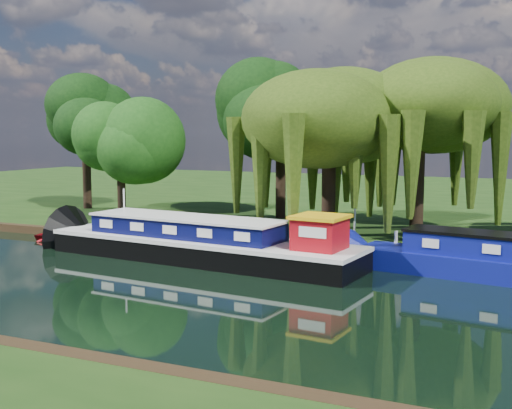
% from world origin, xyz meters
% --- Properties ---
extents(ground, '(120.00, 120.00, 0.00)m').
position_xyz_m(ground, '(0.00, 0.00, 0.00)').
color(ground, black).
extents(far_bank, '(120.00, 52.00, 0.45)m').
position_xyz_m(far_bank, '(0.00, 34.00, 0.23)').
color(far_bank, '#14330E').
rests_on(far_bank, ground).
extents(dutch_barge, '(15.76, 5.06, 3.27)m').
position_xyz_m(dutch_barge, '(-5.18, 5.16, 0.81)').
color(dutch_barge, black).
rests_on(dutch_barge, ground).
extents(red_dinghy, '(3.32, 2.77, 0.59)m').
position_xyz_m(red_dinghy, '(-15.13, 7.05, 0.00)').
color(red_dinghy, maroon).
rests_on(red_dinghy, ground).
extents(willow_left, '(6.84, 6.84, 8.20)m').
position_xyz_m(willow_left, '(-0.94, 10.65, 6.40)').
color(willow_left, black).
rests_on(willow_left, far_bank).
extents(willow_right, '(6.92, 6.92, 8.43)m').
position_xyz_m(willow_right, '(3.08, 13.02, 6.60)').
color(willow_right, black).
rests_on(willow_right, far_bank).
extents(tree_far_left, '(4.53, 4.53, 7.29)m').
position_xyz_m(tree_far_left, '(-14.46, 11.73, 5.45)').
color(tree_far_left, black).
rests_on(tree_far_left, far_bank).
extents(tree_far_back, '(5.14, 5.14, 8.64)m').
position_xyz_m(tree_far_back, '(-20.93, 16.54, 6.48)').
color(tree_far_back, black).
rests_on(tree_far_back, far_bank).
extents(tree_far_mid, '(5.65, 5.65, 9.25)m').
position_xyz_m(tree_far_mid, '(-6.25, 17.35, 6.82)').
color(tree_far_mid, black).
rests_on(tree_far_mid, far_bank).
extents(lamppost, '(0.36, 0.36, 2.56)m').
position_xyz_m(lamppost, '(0.50, 10.50, 2.42)').
color(lamppost, silver).
rests_on(lamppost, far_bank).
extents(mooring_posts, '(19.16, 0.16, 1.00)m').
position_xyz_m(mooring_posts, '(-0.50, 8.40, 0.95)').
color(mooring_posts, silver).
rests_on(mooring_posts, far_bank).
extents(reeds_near, '(33.70, 1.50, 1.10)m').
position_xyz_m(reeds_near, '(6.87, -7.57, 0.55)').
color(reeds_near, '#194612').
rests_on(reeds_near, ground).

